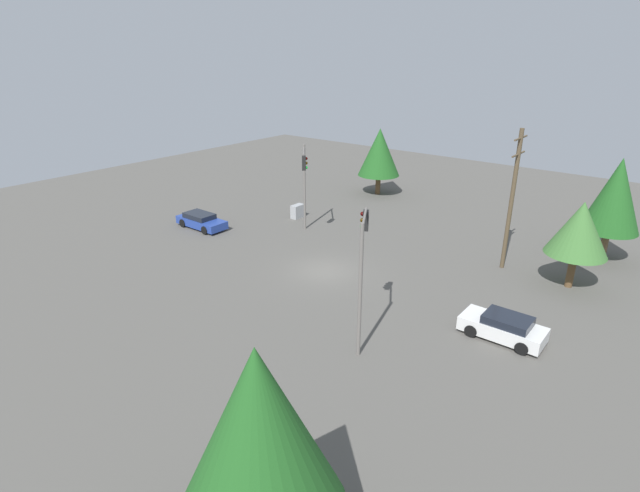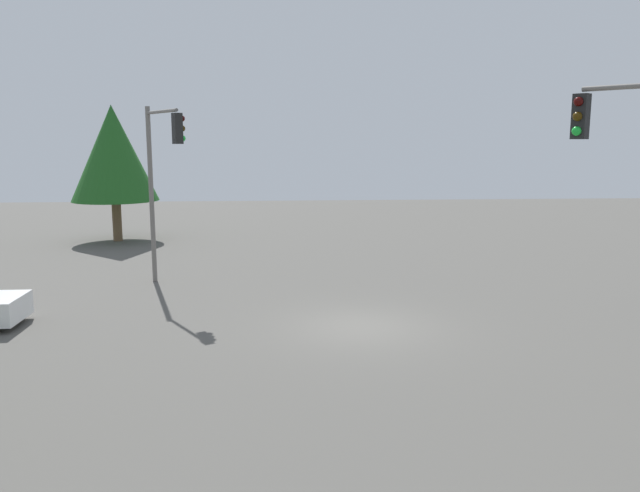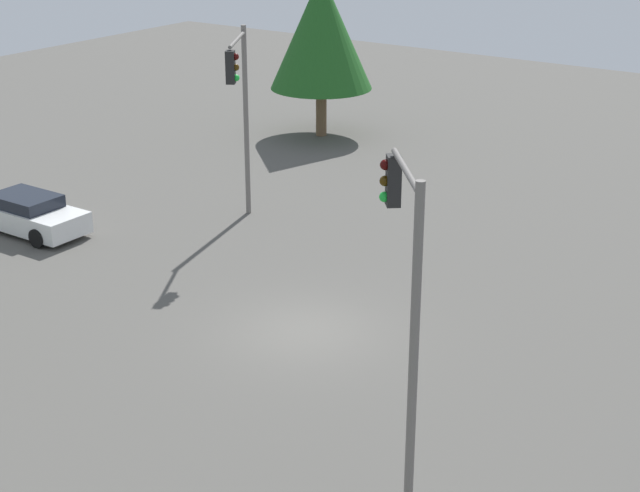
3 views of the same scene
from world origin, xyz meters
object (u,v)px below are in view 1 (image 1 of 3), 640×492
sedan_blue (201,221)px  sedan_white (503,327)px  traffic_signal_cross (362,259)px  traffic_signal_main (304,176)px  electrical_cabinet (298,211)px

sedan_blue → sedan_white: sedan_white is taller
sedan_blue → traffic_signal_cross: size_ratio=0.67×
traffic_signal_main → traffic_signal_cross: size_ratio=1.02×
traffic_signal_main → sedan_white: bearing=32.8°
traffic_signal_cross → electrical_cabinet: 20.69m
sedan_white → traffic_signal_main: traffic_signal_main is taller
sedan_blue → traffic_signal_main: traffic_signal_main is taller
sedan_blue → traffic_signal_cross: traffic_signal_cross is taller
traffic_signal_main → electrical_cabinet: size_ratio=5.81×
electrical_cabinet → traffic_signal_main: bearing=-130.3°
traffic_signal_main → electrical_cabinet: 5.70m
sedan_white → electrical_cabinet: 22.62m
electrical_cabinet → sedan_white: bearing=-111.3°
sedan_blue → electrical_cabinet: sedan_blue is taller
sedan_white → electrical_cabinet: (8.22, 21.07, -0.07)m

